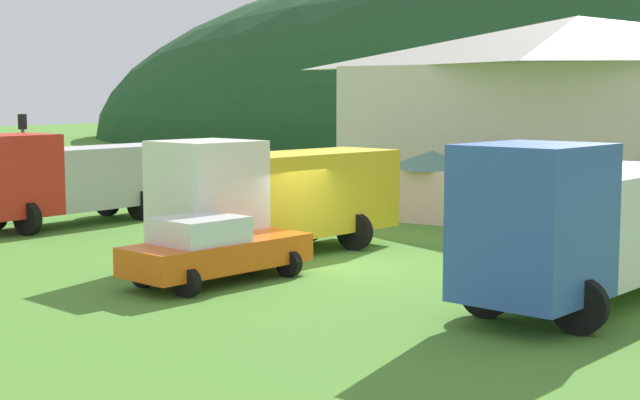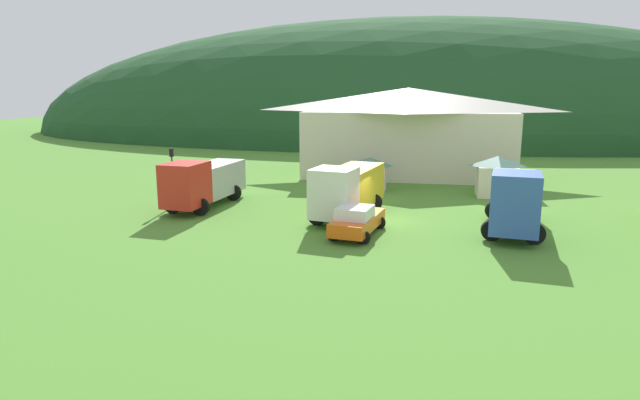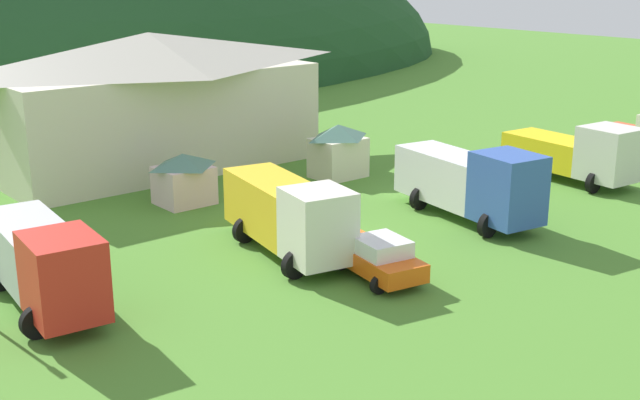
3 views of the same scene
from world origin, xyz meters
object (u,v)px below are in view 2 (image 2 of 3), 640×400
play_shed_cream (497,176)px  traffic_cone_near_pickup (523,218)px  traffic_light_west (172,171)px  service_pickup_orange (357,220)px  box_truck_blue (514,198)px  heavy_rig_striped (348,188)px  depot_building (408,131)px  crane_truck_red (203,181)px  play_shed_pink (369,173)px

play_shed_cream → traffic_cone_near_pickup: 6.89m
traffic_light_west → play_shed_cream: bearing=18.1°
play_shed_cream → service_pickup_orange: bearing=-125.9°
play_shed_cream → box_truck_blue: size_ratio=0.36×
traffic_light_west → heavy_rig_striped: bearing=-5.6°
traffic_light_west → traffic_cone_near_pickup: bearing=1.1°
traffic_light_west → traffic_cone_near_pickup: traffic_light_west is taller
heavy_rig_striped → traffic_light_west: traffic_light_west is taller
depot_building → play_shed_cream: depot_building is taller
crane_truck_red → service_pickup_orange: size_ratio=1.61×
service_pickup_orange → traffic_cone_near_pickup: (9.55, 5.58, -0.83)m
traffic_light_west → traffic_cone_near_pickup: (22.44, 0.43, -2.40)m
depot_building → box_truck_blue: depot_building is taller
service_pickup_orange → traffic_light_west: traffic_light_west is taller
crane_truck_red → heavy_rig_striped: heavy_rig_striped is taller
depot_building → crane_truck_red: (-13.01, -15.90, -2.28)m
play_shed_pink → service_pickup_orange: (0.49, -13.20, -0.49)m
depot_building → heavy_rig_striped: size_ratio=2.38×
play_shed_pink → service_pickup_orange: play_shed_pink is taller
service_pickup_orange → traffic_light_west: size_ratio=1.31×
crane_truck_red → service_pickup_orange: (10.79, -5.19, -0.91)m
play_shed_pink → box_truck_blue: bearing=-50.8°
play_shed_pink → crane_truck_red: bearing=-142.1°
heavy_rig_striped → service_pickup_orange: (1.02, -3.98, -0.98)m
crane_truck_red → traffic_cone_near_pickup: size_ratio=15.85×
traffic_light_west → play_shed_pink: bearing=33.0°
box_truck_blue → service_pickup_orange: box_truck_blue is taller
crane_truck_red → traffic_cone_near_pickup: (20.34, 0.39, -1.74)m
play_shed_cream → crane_truck_red: (-19.66, -7.07, 0.20)m
traffic_cone_near_pickup → crane_truck_red: bearing=-178.9°
traffic_light_west → crane_truck_red: bearing=1.1°
depot_building → traffic_light_west: bearing=-133.5°
play_shed_pink → play_shed_cream: bearing=-5.7°
traffic_cone_near_pickup → depot_building: bearing=115.3°
play_shed_pink → traffic_cone_near_pickup: size_ratio=5.28×
heavy_rig_striped → traffic_cone_near_pickup: bearing=110.0°
crane_truck_red → service_pickup_orange: crane_truck_red is taller
play_shed_cream → box_truck_blue: 9.98m
heavy_rig_striped → traffic_light_west: (-11.87, 1.16, 0.60)m
crane_truck_red → box_truck_blue: size_ratio=0.97×
play_shed_pink → crane_truck_red: size_ratio=0.33×
play_shed_pink → box_truck_blue: box_truck_blue is taller
play_shed_pink → crane_truck_red: (-10.30, -8.01, 0.42)m
heavy_rig_striped → box_truck_blue: box_truck_blue is taller
crane_truck_red → traffic_cone_near_pickup: crane_truck_red is taller
play_shed_cream → service_pickup_orange: size_ratio=0.59×
crane_truck_red → play_shed_cream: bearing=115.9°
depot_building → heavy_rig_striped: depot_building is taller
depot_building → crane_truck_red: 20.67m
depot_building → crane_truck_red: depot_building is taller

